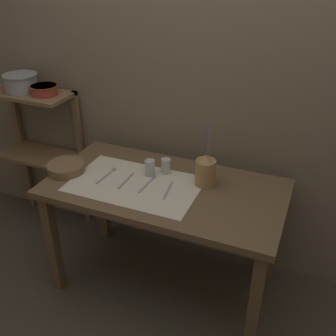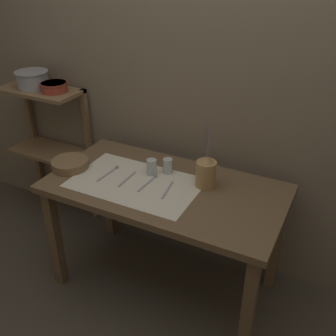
{
  "view_description": "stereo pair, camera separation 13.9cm",
  "coord_description": "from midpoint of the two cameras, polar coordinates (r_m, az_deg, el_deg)",
  "views": [
    {
      "loc": [
        0.74,
        -1.72,
        1.91
      ],
      "look_at": [
        0.02,
        0.0,
        0.86
      ],
      "focal_mm": 42.0,
      "sensor_mm": 36.0,
      "label": 1
    },
    {
      "loc": [
        0.86,
        -1.66,
        1.91
      ],
      "look_at": [
        0.02,
        0.0,
        0.86
      ],
      "focal_mm": 42.0,
      "sensor_mm": 36.0,
      "label": 2
    }
  ],
  "objects": [
    {
      "name": "glass_tumbler_far",
      "position": [
        2.3,
        1.69,
        0.27
      ],
      "size": [
        0.06,
        0.06,
        0.09
      ],
      "color": "#B7C1BC",
      "rests_on": "wooden_table"
    },
    {
      "name": "pitcher_with_flowers",
      "position": [
        2.17,
        7.36,
        -0.63
      ],
      "size": [
        0.11,
        0.11,
        0.4
      ],
      "color": "#A87F4C",
      "rests_on": "wooden_table"
    },
    {
      "name": "linen_cloth",
      "position": [
        2.23,
        -2.94,
        -2.17
      ],
      "size": [
        0.72,
        0.45,
        0.0
      ],
      "color": "beige",
      "rests_on": "wooden_table"
    },
    {
      "name": "stone_wall_back",
      "position": [
        2.4,
        6.3,
        11.99
      ],
      "size": [
        7.0,
        0.06,
        2.4
      ],
      "color": "#7A6B56",
      "rests_on": "ground_plane"
    },
    {
      "name": "spoon_inner",
      "position": [
        2.25,
        -0.55,
        -1.68
      ],
      "size": [
        0.03,
        0.19,
        0.02
      ],
      "color": "#939399",
      "rests_on": "wooden_table"
    },
    {
      "name": "wooden_bowl",
      "position": [
        2.42,
        -12.44,
        0.55
      ],
      "size": [
        0.22,
        0.22,
        0.05
      ],
      "color": "brown",
      "rests_on": "wooden_table"
    },
    {
      "name": "fork_inner",
      "position": [
        2.16,
        1.78,
        -3.26
      ],
      "size": [
        0.04,
        0.18,
        0.0
      ],
      "color": "#939399",
      "rests_on": "wooden_table"
    },
    {
      "name": "wooden_table",
      "position": [
        2.26,
        1.27,
        -4.76
      ],
      "size": [
        1.34,
        0.7,
        0.74
      ],
      "color": "brown",
      "rests_on": "ground_plane"
    },
    {
      "name": "spoon_outer",
      "position": [
        2.36,
        -6.29,
        -0.32
      ],
      "size": [
        0.03,
        0.19,
        0.02
      ],
      "color": "#939399",
      "rests_on": "wooden_table"
    },
    {
      "name": "wooden_shelf_unit",
      "position": [
        2.99,
        -15.55,
        5.32
      ],
      "size": [
        0.58,
        0.28,
        1.06
      ],
      "color": "brown",
      "rests_on": "ground_plane"
    },
    {
      "name": "glass_tumbler_near",
      "position": [
        2.28,
        -0.65,
        0.1
      ],
      "size": [
        0.06,
        0.06,
        0.09
      ],
      "color": "#B7C1BC",
      "rests_on": "wooden_table"
    },
    {
      "name": "metal_pot_large",
      "position": [
        2.87,
        -17.76,
        12.18
      ],
      "size": [
        0.22,
        0.22,
        0.12
      ],
      "color": "#939399",
      "rests_on": "wooden_shelf_unit"
    },
    {
      "name": "fork_outer",
      "position": [
        2.26,
        -4.19,
        -1.65
      ],
      "size": [
        0.01,
        0.18,
        0.0
      ],
      "color": "#939399",
      "rests_on": "wooden_table"
    },
    {
      "name": "metal_pot_small",
      "position": [
        2.75,
        -14.8,
        11.33
      ],
      "size": [
        0.18,
        0.18,
        0.06
      ],
      "color": "#9E3828",
      "rests_on": "wooden_shelf_unit"
    },
    {
      "name": "ground_plane",
      "position": [
        2.67,
        1.12,
        -16.25
      ],
      "size": [
        12.0,
        12.0,
        0.0
      ],
      "primitive_type": "plane",
      "color": "#473F35"
    }
  ]
}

